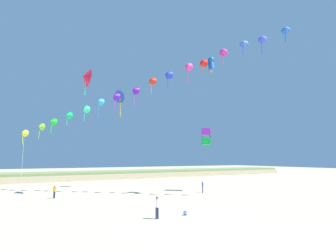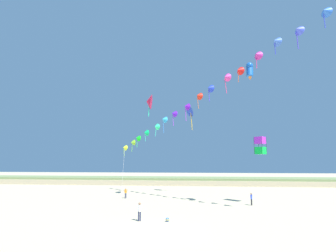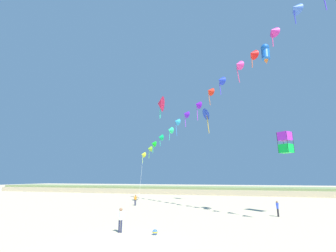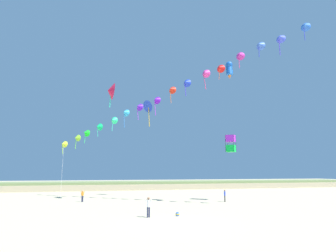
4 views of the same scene
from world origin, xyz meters
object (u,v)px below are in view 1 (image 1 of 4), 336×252
object	(u,v)px
large_kite_outer_drift	(211,65)
beach_ball	(185,213)
large_kite_mid_trail	(120,96)
large_kite_low_lead	(86,77)
large_kite_high_solo	(206,137)
person_mid_center	(54,190)
person_near_right	(157,206)
person_near_left	(203,186)

from	to	relation	value
large_kite_outer_drift	beach_ball	bearing A→B (deg)	-139.92
large_kite_mid_trail	beach_ball	size ratio (longest dim) A/B	12.58
large_kite_low_lead	large_kite_mid_trail	world-z (taller)	large_kite_low_lead
large_kite_mid_trail	beach_ball	bearing A→B (deg)	-94.75
large_kite_high_solo	person_mid_center	bearing A→B (deg)	169.85
person_near_right	person_near_left	bearing A→B (deg)	40.64
large_kite_low_lead	large_kite_high_solo	world-z (taller)	large_kite_low_lead
person_near_right	large_kite_mid_trail	xyz separation A→B (m)	(4.48, 22.11, 13.78)
large_kite_mid_trail	large_kite_outer_drift	size ratio (longest dim) A/B	1.95
person_near_left	large_kite_outer_drift	world-z (taller)	large_kite_outer_drift
person_mid_center	large_kite_outer_drift	bearing A→B (deg)	-21.24
person_near_right	large_kite_mid_trail	distance (m)	26.43
large_kite_low_lead	large_kite_outer_drift	bearing A→B (deg)	-29.04
large_kite_high_solo	person_near_left	bearing A→B (deg)	-145.21
large_kite_mid_trail	large_kite_high_solo	size ratio (longest dim) A/B	1.92
person_near_right	beach_ball	size ratio (longest dim) A/B	4.74
person_near_left	large_kite_outer_drift	bearing A→B (deg)	-88.85
person_mid_center	large_kite_low_lead	distance (m)	14.93
large_kite_low_lead	large_kite_outer_drift	distance (m)	16.98
large_kite_mid_trail	large_kite_outer_drift	xyz separation A→B (m)	(7.91, -13.81, 2.46)
person_mid_center	large_kite_mid_trail	distance (m)	18.47
large_kite_low_lead	large_kite_outer_drift	xyz separation A→B (m)	(14.76, -8.19, 1.82)
person_near_left	large_kite_mid_trail	world-z (taller)	large_kite_mid_trail
large_kite_outer_drift	beach_ball	world-z (taller)	large_kite_outer_drift
person_mid_center	large_kite_high_solo	size ratio (longest dim) A/B	0.65
person_near_left	large_kite_mid_trail	xyz separation A→B (m)	(-7.86, 11.51, 13.87)
large_kite_high_solo	large_kite_outer_drift	xyz separation A→B (m)	(-1.65, -3.48, 9.46)
person_near_left	large_kite_high_solo	world-z (taller)	large_kite_high_solo
person_near_left	large_kite_low_lead	xyz separation A→B (m)	(-14.71, 5.89, 14.51)
person_near_left	person_near_right	distance (m)	16.27
large_kite_low_lead	beach_ball	world-z (taller)	large_kite_low_lead
person_mid_center	large_kite_mid_trail	xyz separation A→B (m)	(10.12, 6.80, 13.87)
person_near_left	large_kite_low_lead	world-z (taller)	large_kite_low_lead
person_near_left	large_kite_high_solo	distance (m)	7.18
person_mid_center	large_kite_outer_drift	size ratio (longest dim) A/B	0.66
person_near_left	large_kite_low_lead	size ratio (longest dim) A/B	0.42
large_kite_high_solo	large_kite_mid_trail	bearing A→B (deg)	132.79
person_near_left	beach_ball	xyz separation A→B (m)	(-9.69, -10.50, -0.72)
person_near_left	large_kite_outer_drift	xyz separation A→B (m)	(0.05, -2.30, 16.33)
person_near_left	person_mid_center	world-z (taller)	person_near_left
large_kite_outer_drift	person_near_left	bearing A→B (deg)	91.15
beach_ball	person_mid_center	bearing A→B (deg)	118.61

